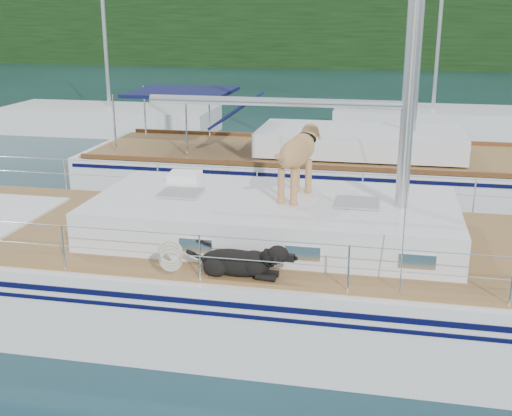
# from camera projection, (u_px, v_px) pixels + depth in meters

# --- Properties ---
(ground) EXTENTS (120.00, 120.00, 0.00)m
(ground) POSITION_uv_depth(u_px,v_px,m) (222.00, 308.00, 9.93)
(ground) COLOR black
(ground) RESTS_ON ground
(tree_line) EXTENTS (90.00, 3.00, 6.00)m
(tree_line) POSITION_uv_depth(u_px,v_px,m) (362.00, 30.00, 51.19)
(tree_line) COLOR black
(tree_line) RESTS_ON ground
(shore_bank) EXTENTS (92.00, 1.00, 1.20)m
(shore_bank) POSITION_uv_depth(u_px,v_px,m) (362.00, 60.00, 53.02)
(shore_bank) COLOR #595147
(shore_bank) RESTS_ON ground
(main_sailboat) EXTENTS (12.00, 3.83, 14.01)m
(main_sailboat) POSITION_uv_depth(u_px,v_px,m) (227.00, 268.00, 9.71)
(main_sailboat) COLOR white
(main_sailboat) RESTS_ON ground
(neighbor_sailboat) EXTENTS (11.00, 3.50, 13.30)m
(neighbor_sailboat) POSITION_uv_depth(u_px,v_px,m) (314.00, 172.00, 15.76)
(neighbor_sailboat) COLOR white
(neighbor_sailboat) RESTS_ON ground
(bg_boat_west) EXTENTS (8.00, 3.00, 11.65)m
(bg_boat_west) POSITION_uv_depth(u_px,v_px,m) (110.00, 120.00, 24.44)
(bg_boat_west) COLOR white
(bg_boat_west) RESTS_ON ground
(bg_boat_center) EXTENTS (7.20, 3.00, 11.65)m
(bg_boat_center) POSITION_uv_depth(u_px,v_px,m) (432.00, 122.00, 24.01)
(bg_boat_center) COLOR white
(bg_boat_center) RESTS_ON ground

